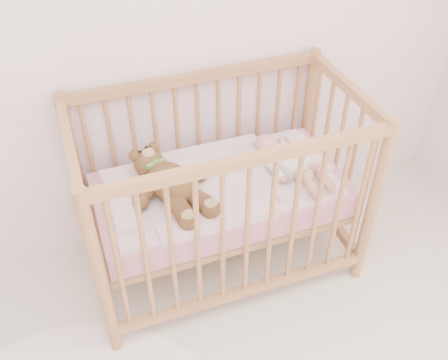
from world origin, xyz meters
name	(u,v)px	position (x,y,z in m)	size (l,w,h in m)	color
wall_back	(96,6)	(0.00, 2.00, 1.35)	(4.00, 0.02, 2.70)	white
crib	(221,192)	(0.42, 1.60, 0.50)	(1.36, 0.76, 1.00)	tan
mattress	(221,195)	(0.42, 1.60, 0.49)	(1.22, 0.62, 0.13)	pink
blanket	(221,183)	(0.42, 1.60, 0.56)	(1.10, 0.58, 0.06)	#D2909F
baby	(287,159)	(0.76, 1.58, 0.64)	(0.25, 0.53, 0.13)	white
teddy_bear	(171,184)	(0.17, 1.58, 0.65)	(0.41, 0.59, 0.16)	brown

